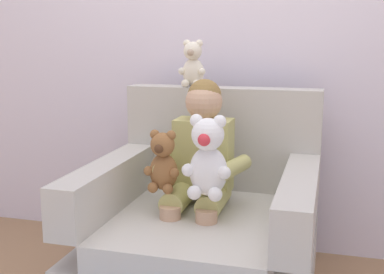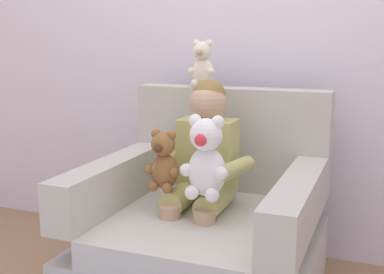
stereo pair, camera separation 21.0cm
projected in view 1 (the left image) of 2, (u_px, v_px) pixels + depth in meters
name	position (u px, v px, depth m)	size (l,w,h in m)	color
back_wall	(234.00, 13.00, 2.68)	(6.00, 0.10, 2.60)	silver
armchair	(204.00, 232.00, 2.27)	(0.99, 0.97, 0.92)	#BCB7AD
seated_child	(200.00, 161.00, 2.25)	(0.45, 0.39, 0.82)	tan
plush_brown	(163.00, 163.00, 2.14)	(0.16, 0.13, 0.27)	brown
plush_white	(208.00, 159.00, 2.05)	(0.21, 0.17, 0.35)	white
plush_cream_on_backrest	(193.00, 65.00, 2.51)	(0.14, 0.12, 0.24)	silver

